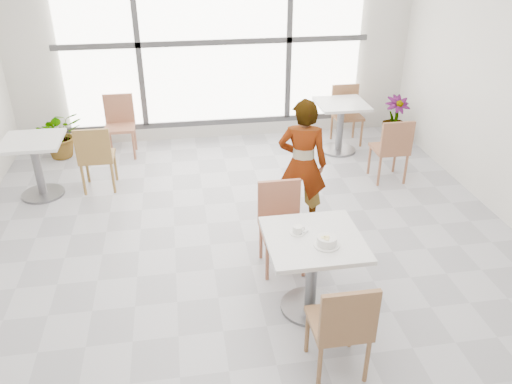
{
  "coord_description": "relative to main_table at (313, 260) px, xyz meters",
  "views": [
    {
      "loc": [
        -0.62,
        -4.1,
        3.07
      ],
      "look_at": [
        0.0,
        -0.3,
        1.0
      ],
      "focal_mm": 35.63,
      "sensor_mm": 36.0,
      "label": 1
    }
  ],
  "objects": [
    {
      "name": "floor",
      "position": [
        -0.42,
        0.7,
        -0.52
      ],
      "size": [
        7.0,
        7.0,
        0.0
      ],
      "primitive_type": "plane",
      "color": "#9E9EA5",
      "rests_on": "ground"
    },
    {
      "name": "wall_back",
      "position": [
        -0.42,
        4.2,
        0.98
      ],
      "size": [
        6.0,
        0.0,
        6.0
      ],
      "primitive_type": "plane",
      "rotation": [
        1.57,
        0.0,
        0.0
      ],
      "color": "silver",
      "rests_on": "ground"
    },
    {
      "name": "window",
      "position": [
        -0.42,
        4.14,
        0.98
      ],
      "size": [
        4.6,
        0.07,
        2.52
      ],
      "color": "white",
      "rests_on": "ground"
    },
    {
      "name": "main_table",
      "position": [
        0.0,
        0.0,
        0.0
      ],
      "size": [
        0.8,
        0.8,
        0.75
      ],
      "color": "silver",
      "rests_on": "ground"
    },
    {
      "name": "chair_near",
      "position": [
        0.02,
        -0.76,
        -0.02
      ],
      "size": [
        0.42,
        0.42,
        0.87
      ],
      "rotation": [
        0.0,
        0.0,
        3.14
      ],
      "color": "brown",
      "rests_on": "ground"
    },
    {
      "name": "chair_far",
      "position": [
        -0.12,
        0.73,
        -0.02
      ],
      "size": [
        0.42,
        0.42,
        0.87
      ],
      "color": "#A36148",
      "rests_on": "ground"
    },
    {
      "name": "oatmeal_bowl",
      "position": [
        0.07,
        -0.13,
        0.27
      ],
      "size": [
        0.21,
        0.21,
        0.1
      ],
      "color": "silver",
      "rests_on": "main_table"
    },
    {
      "name": "coffee_cup",
      "position": [
        -0.12,
        0.09,
        0.26
      ],
      "size": [
        0.16,
        0.13,
        0.07
      ],
      "color": "silver",
      "rests_on": "main_table"
    },
    {
      "name": "person",
      "position": [
        0.26,
        1.44,
        0.21
      ],
      "size": [
        0.61,
        0.48,
        1.47
      ],
      "primitive_type": "imported",
      "rotation": [
        0.0,
        0.0,
        2.86
      ],
      "color": "black",
      "rests_on": "ground"
    },
    {
      "name": "bg_table_left",
      "position": [
        -2.79,
        2.6,
        -0.04
      ],
      "size": [
        0.7,
        0.7,
        0.75
      ],
      "color": "silver",
      "rests_on": "ground"
    },
    {
      "name": "bg_table_right",
      "position": [
        1.31,
        3.35,
        -0.04
      ],
      "size": [
        0.7,
        0.7,
        0.75
      ],
      "color": "silver",
      "rests_on": "ground"
    },
    {
      "name": "bg_chair_left_near",
      "position": [
        -2.08,
        2.61,
        -0.02
      ],
      "size": [
        0.42,
        0.42,
        0.87
      ],
      "rotation": [
        0.0,
        0.0,
        3.14
      ],
      "color": "olive",
      "rests_on": "ground"
    },
    {
      "name": "bg_chair_left_far",
      "position": [
        -1.87,
        3.78,
        -0.02
      ],
      "size": [
        0.42,
        0.42,
        0.87
      ],
      "color": "#A3664B",
      "rests_on": "ground"
    },
    {
      "name": "bg_chair_right_near",
      "position": [
        1.66,
        2.26,
        -0.02
      ],
      "size": [
        0.42,
        0.42,
        0.87
      ],
      "rotation": [
        0.0,
        0.0,
        3.14
      ],
      "color": "brown",
      "rests_on": "ground"
    },
    {
      "name": "bg_chair_right_far",
      "position": [
        1.52,
        3.72,
        -0.02
      ],
      "size": [
        0.42,
        0.42,
        0.87
      ],
      "color": "#94613D",
      "rests_on": "ground"
    },
    {
      "name": "plant_left",
      "position": [
        -2.72,
        3.8,
        -0.17
      ],
      "size": [
        0.76,
        0.7,
        0.7
      ],
      "primitive_type": "imported",
      "rotation": [
        0.0,
        0.0,
        0.29
      ],
      "color": "#507E3F",
      "rests_on": "ground"
    },
    {
      "name": "plant_right",
      "position": [
        2.28,
        3.6,
        -0.17
      ],
      "size": [
        0.41,
        0.41,
        0.71
      ],
      "primitive_type": "imported",
      "rotation": [
        0.0,
        0.0,
        0.03
      ],
      "color": "#487A37",
      "rests_on": "ground"
    }
  ]
}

